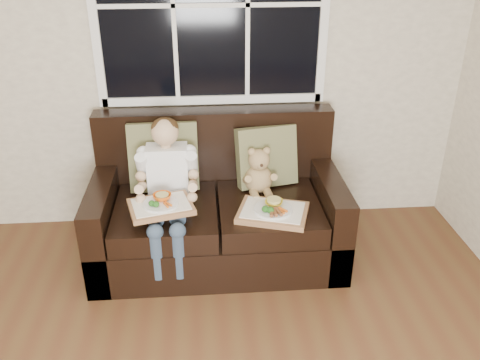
{
  "coord_description": "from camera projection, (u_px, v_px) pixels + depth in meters",
  "views": [
    {
      "loc": [
        0.31,
        -1.09,
        2.14
      ],
      "look_at": [
        0.55,
        1.85,
        0.64
      ],
      "focal_mm": 38.0,
      "sensor_mm": 36.0,
      "label": 1
    }
  ],
  "objects": [
    {
      "name": "pillow_left",
      "position": [
        164.0,
        156.0,
        3.53
      ],
      "size": [
        0.48,
        0.23,
        0.49
      ],
      "rotation": [
        -0.21,
        0.0,
        0.04
      ],
      "color": "olive",
      "rests_on": "loveseat"
    },
    {
      "name": "tray_right",
      "position": [
        273.0,
        211.0,
        3.27
      ],
      "size": [
        0.52,
        0.45,
        0.1
      ],
      "rotation": [
        0.0,
        0.0,
        -0.31
      ],
      "color": "#A26B49",
      "rests_on": "loveseat"
    },
    {
      "name": "room_walls",
      "position": [
        71.0,
        183.0,
        1.19
      ],
      "size": [
        4.52,
        5.02,
        2.71
      ],
      "color": "beige",
      "rests_on": "ground"
    },
    {
      "name": "tray_left",
      "position": [
        161.0,
        205.0,
        3.16
      ],
      "size": [
        0.45,
        0.38,
        0.09
      ],
      "rotation": [
        0.0,
        0.0,
        0.26
      ],
      "color": "#A26B49",
      "rests_on": "child"
    },
    {
      "name": "teddy_bear",
      "position": [
        259.0,
        174.0,
        3.52
      ],
      "size": [
        0.21,
        0.27,
        0.35
      ],
      "rotation": [
        0.0,
        0.0,
        0.09
      ],
      "color": "tan",
      "rests_on": "loveseat"
    },
    {
      "name": "child",
      "position": [
        167.0,
        179.0,
        3.31
      ],
      "size": [
        0.39,
        0.6,
        0.89
      ],
      "color": "white",
      "rests_on": "loveseat"
    },
    {
      "name": "window_back",
      "position": [
        211.0,
        5.0,
        3.4
      ],
      "size": [
        1.62,
        0.04,
        1.37
      ],
      "color": "black",
      "rests_on": "room_walls"
    },
    {
      "name": "pillow_right",
      "position": [
        266.0,
        156.0,
        3.6
      ],
      "size": [
        0.46,
        0.28,
        0.44
      ],
      "rotation": [
        -0.21,
        0.0,
        0.22
      ],
      "color": "olive",
      "rests_on": "loveseat"
    },
    {
      "name": "loveseat",
      "position": [
        217.0,
        212.0,
        3.6
      ],
      "size": [
        1.7,
        0.92,
        0.96
      ],
      "color": "black",
      "rests_on": "ground"
    }
  ]
}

